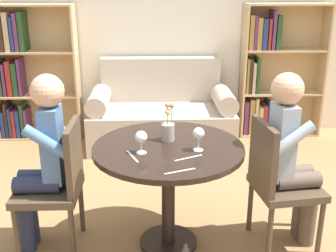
% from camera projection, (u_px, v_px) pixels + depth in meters
% --- Properties ---
extents(ground_plane, '(16.00, 16.00, 0.00)m').
position_uv_depth(ground_plane, '(168.00, 243.00, 2.97)').
color(ground_plane, olive).
extents(back_wall, '(5.20, 0.05, 2.70)m').
position_uv_depth(back_wall, '(160.00, 17.00, 4.74)').
color(back_wall, silver).
rests_on(back_wall, ground_plane).
extents(round_table, '(0.99, 0.99, 0.74)m').
position_uv_depth(round_table, '(168.00, 166.00, 2.77)').
color(round_table, black).
rests_on(round_table, ground_plane).
extents(couch, '(1.57, 0.80, 0.92)m').
position_uv_depth(couch, '(161.00, 116.00, 4.69)').
color(couch, '#B7A893').
rests_on(couch, ground_plane).
extents(bookshelf_left, '(0.93, 0.28, 1.51)m').
position_uv_depth(bookshelf_left, '(25.00, 73.00, 4.73)').
color(bookshelf_left, tan).
rests_on(bookshelf_left, ground_plane).
extents(bookshelf_right, '(0.93, 0.28, 1.51)m').
position_uv_depth(bookshelf_right, '(270.00, 74.00, 4.85)').
color(bookshelf_right, tan).
rests_on(bookshelf_right, ground_plane).
extents(chair_left, '(0.42, 0.42, 0.90)m').
position_uv_depth(chair_left, '(58.00, 182.00, 2.79)').
color(chair_left, '#473828').
rests_on(chair_left, ground_plane).
extents(chair_right, '(0.47, 0.47, 0.90)m').
position_uv_depth(chair_right, '(277.00, 179.00, 2.82)').
color(chair_right, '#473828').
rests_on(chair_right, ground_plane).
extents(person_left, '(0.42, 0.34, 1.22)m').
position_uv_depth(person_left, '(42.00, 159.00, 2.73)').
color(person_left, '#282D47').
rests_on(person_left, ground_plane).
extents(person_right, '(0.44, 0.38, 1.22)m').
position_uv_depth(person_right, '(292.00, 156.00, 2.79)').
color(person_right, brown).
rests_on(person_right, ground_plane).
extents(wine_glass_left, '(0.08, 0.08, 0.14)m').
position_uv_depth(wine_glass_left, '(141.00, 138.00, 2.58)').
color(wine_glass_left, white).
rests_on(wine_glass_left, round_table).
extents(wine_glass_right, '(0.07, 0.07, 0.15)m').
position_uv_depth(wine_glass_right, '(199.00, 134.00, 2.62)').
color(wine_glass_right, white).
rests_on(wine_glass_right, round_table).
extents(flower_vase, '(0.09, 0.09, 0.26)m').
position_uv_depth(flower_vase, '(168.00, 128.00, 2.79)').
color(flower_vase, '#9E9384').
rests_on(flower_vase, round_table).
extents(knife_left_setting, '(0.08, 0.18, 0.00)m').
position_uv_depth(knife_left_setting, '(132.00, 156.00, 2.56)').
color(knife_left_setting, silver).
rests_on(knife_left_setting, round_table).
extents(fork_left_setting, '(0.18, 0.08, 0.00)m').
position_uv_depth(fork_left_setting, '(180.00, 171.00, 2.37)').
color(fork_left_setting, silver).
rests_on(fork_left_setting, round_table).
extents(knife_right_setting, '(0.18, 0.09, 0.00)m').
position_uv_depth(knife_right_setting, '(188.00, 158.00, 2.54)').
color(knife_right_setting, silver).
rests_on(knife_right_setting, round_table).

